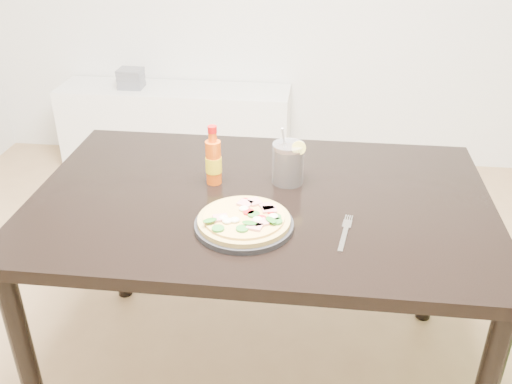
# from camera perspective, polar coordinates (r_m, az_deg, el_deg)

# --- Properties ---
(dining_table) EXTENTS (1.40, 0.90, 0.75)m
(dining_table) POSITION_cam_1_polar(r_m,az_deg,el_deg) (1.79, 0.45, -2.75)
(dining_table) COLOR black
(dining_table) RESTS_ON ground
(plate) EXTENTS (0.28, 0.28, 0.02)m
(plate) POSITION_cam_1_polar(r_m,az_deg,el_deg) (1.59, -1.20, -3.32)
(plate) COLOR black
(plate) RESTS_ON dining_table
(pizza) EXTENTS (0.26, 0.26, 0.03)m
(pizza) POSITION_cam_1_polar(r_m,az_deg,el_deg) (1.58, -1.13, -2.72)
(pizza) COLOR tan
(pizza) RESTS_ON plate
(hot_sauce_bottle) EXTENTS (0.05, 0.05, 0.19)m
(hot_sauce_bottle) POSITION_cam_1_polar(r_m,az_deg,el_deg) (1.79, -4.27, 3.12)
(hot_sauce_bottle) COLOR #DC510C
(hot_sauce_bottle) RESTS_ON dining_table
(cola_cup) EXTENTS (0.11, 0.10, 0.19)m
(cola_cup) POSITION_cam_1_polar(r_m,az_deg,el_deg) (1.80, 3.22, 2.81)
(cola_cup) COLOR black
(cola_cup) RESTS_ON dining_table
(fork) EXTENTS (0.05, 0.19, 0.00)m
(fork) POSITION_cam_1_polar(r_m,az_deg,el_deg) (1.59, 8.91, -3.93)
(fork) COLOR silver
(fork) RESTS_ON dining_table
(media_console) EXTENTS (1.40, 0.34, 0.50)m
(media_console) POSITION_cam_1_polar(r_m,az_deg,el_deg) (3.60, -8.00, 6.47)
(media_console) COLOR white
(media_console) RESTS_ON ground
(cd_stack) EXTENTS (0.14, 0.12, 0.11)m
(cd_stack) POSITION_cam_1_polar(r_m,az_deg,el_deg) (3.55, -12.40, 11.03)
(cd_stack) COLOR slate
(cd_stack) RESTS_ON media_console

